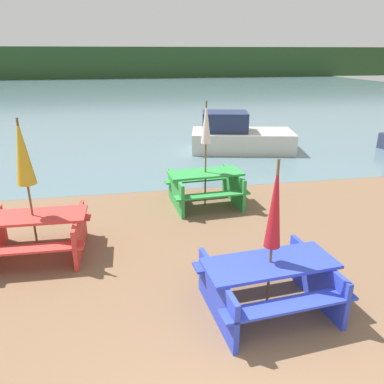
# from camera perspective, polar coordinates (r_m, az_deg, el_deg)

# --- Properties ---
(water) EXTENTS (60.00, 50.00, 0.00)m
(water) POSITION_cam_1_polar(r_m,az_deg,el_deg) (34.12, -9.20, 14.70)
(water) COLOR slate
(water) RESTS_ON ground_plane
(far_treeline) EXTENTS (80.00, 1.60, 4.00)m
(far_treeline) POSITION_cam_1_polar(r_m,az_deg,el_deg) (53.97, -10.08, 18.84)
(far_treeline) COLOR #284723
(far_treeline) RESTS_ON water
(picnic_table_blue) EXTENTS (1.87, 1.54, 0.73)m
(picnic_table_blue) POSITION_cam_1_polar(r_m,az_deg,el_deg) (5.26, 11.61, -13.02)
(picnic_table_blue) COLOR blue
(picnic_table_blue) RESTS_ON ground_plane
(picnic_table_red) EXTENTS (1.77, 1.42, 0.75)m
(picnic_table_red) POSITION_cam_1_polar(r_m,az_deg,el_deg) (6.97, -22.78, -5.52)
(picnic_table_red) COLOR red
(picnic_table_red) RESTS_ON ground_plane
(picnic_table_green) EXTENTS (1.75, 1.50, 0.78)m
(picnic_table_green) POSITION_cam_1_polar(r_m,az_deg,el_deg) (8.56, 2.03, 1.03)
(picnic_table_green) COLOR green
(picnic_table_green) RESTS_ON ground_plane
(umbrella_gold) EXTENTS (0.31, 0.31, 2.38)m
(umbrella_gold) POSITION_cam_1_polar(r_m,az_deg,el_deg) (6.52, -24.43, 5.44)
(umbrella_gold) COLOR brown
(umbrella_gold) RESTS_ON ground_plane
(umbrella_crimson) EXTENTS (0.21, 0.21, 2.13)m
(umbrella_crimson) POSITION_cam_1_polar(r_m,az_deg,el_deg) (4.76, 12.53, -2.13)
(umbrella_crimson) COLOR brown
(umbrella_crimson) RESTS_ON ground_plane
(umbrella_white) EXTENTS (0.22, 0.22, 2.36)m
(umbrella_white) POSITION_cam_1_polar(r_m,az_deg,el_deg) (8.20, 2.16, 10.25)
(umbrella_white) COLOR brown
(umbrella_white) RESTS_ON ground_plane
(boat) EXTENTS (3.82, 2.40, 1.37)m
(boat) POSITION_cam_1_polar(r_m,az_deg,el_deg) (13.55, 7.05, 8.39)
(boat) COLOR beige
(boat) RESTS_ON water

